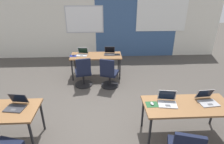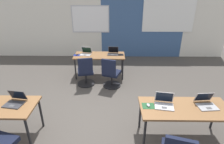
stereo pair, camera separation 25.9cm
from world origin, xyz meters
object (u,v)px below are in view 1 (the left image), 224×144
Objects in this scene: chair_far_right at (109,75)px; laptop_near_right_inner at (167,101)px; laptop_far_left at (82,54)px; laptop_near_right_end at (207,100)px; desk_near_right at (187,107)px; mouse_far_right at (117,54)px; laptop_far_right at (110,53)px; mouse_near_right_inner at (152,104)px; desk_far_center at (96,57)px; laptop_near_left_inner at (16,105)px; mouse_far_left at (73,55)px; chair_far_left at (83,75)px.

chair_far_right is 2.24m from laptop_near_right_inner.
laptop_far_left is 1.05× the size of laptop_near_right_end.
mouse_far_right is (-1.09, 2.82, 0.08)m from desk_near_right.
laptop_far_right is at bearing -73.64° from chair_far_right.
laptop_far_right is 2.93m from mouse_near_right_inner.
laptop_far_left is at bearing 179.11° from mouse_far_right.
desk_far_center is 4.28× the size of laptop_near_left_inner.
laptop_near_right_inner is 1.03× the size of laptop_near_right_end.
mouse_far_right is 0.31× the size of laptop_near_right_inner.
laptop_far_right is at bearing 5.77° from mouse_far_left.
laptop_far_left is at bearing 127.57° from desk_near_right.
laptop_far_right is at bearing 66.81° from laptop_near_left_inner.
laptop_far_left is at bearing 118.65° from mouse_near_right_inner.
desk_far_center is at bearing 111.65° from mouse_near_right_inner.
chair_far_left is at bearing 12.48° from chair_far_right.
chair_far_right reaches higher than desk_far_center.
chair_far_right is at bearing 57.51° from laptop_near_left_inner.
laptop_far_left is at bearing 14.90° from mouse_far_left.
mouse_far_left is 0.31× the size of laptop_near_right_inner.
laptop_near_right_inner is 3.52× the size of mouse_near_right_inner.
desk_far_center is 4.33× the size of laptop_near_right_inner.
laptop_near_right_inner reaches higher than desk_near_right.
chair_far_left is 2.57× the size of laptop_near_right_end.
desk_far_center is 14.11× the size of mouse_far_left.
mouse_far_left is 0.30× the size of laptop_near_left_inner.
laptop_near_right_inner is 0.29m from mouse_near_right_inner.
mouse_far_left is 0.83m from chair_far_left.
mouse_far_left is 0.12× the size of chair_far_right.
mouse_far_right and mouse_near_right_inner have the same top height.
mouse_near_right_inner is at bearing 129.32° from chair_far_right.
mouse_far_left is 1.08× the size of mouse_near_right_inner.
mouse_far_right is (1.09, -0.02, -0.03)m from laptop_far_left.
laptop_far_right is 1.00× the size of laptop_near_right_end.
laptop_near_right_inner is (0.73, -2.77, 0.03)m from mouse_far_right.
desk_near_right is 3.03m from mouse_far_right.
laptop_near_right_end is at bearing 8.80° from laptop_near_left_inner.
laptop_far_right is at bearing 115.91° from laptop_near_right_end.
laptop_far_left reaches higher than chair_far_right.
laptop_near_right_end reaches higher than desk_near_right.
mouse_far_left is 0.32× the size of laptop_far_right.
mouse_far_right is at bearing 111.15° from desk_near_right.
chair_far_left is (0.35, -0.65, -0.36)m from mouse_far_left.
chair_far_right is (0.38, -0.78, -0.28)m from desk_far_center.
laptop_near_left_inner is at bearing 178.58° from desk_near_right.
laptop_far_right is 3.15× the size of mouse_far_right.
chair_far_right is (-0.27, -0.80, -0.36)m from mouse_far_right.
desk_near_right is at bearing 7.62° from laptop_near_left_inner.
laptop_near_right_inner is (1.74, -2.05, 0.39)m from chair_far_left.
desk_near_right is at bearing 0.22° from laptop_near_right_inner.
laptop_near_right_end is (1.04, 0.03, 0.03)m from mouse_near_right_inner.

